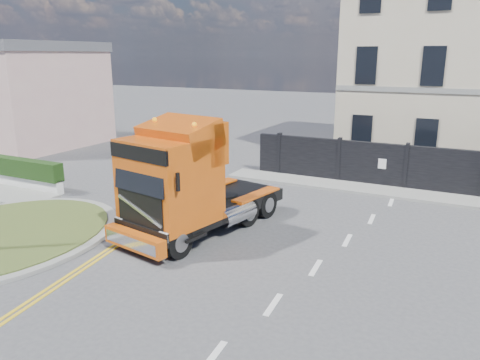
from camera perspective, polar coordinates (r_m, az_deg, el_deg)
The scene contains 6 objects.
ground at distance 14.96m, azimuth -1.22°, elevation -7.85°, with size 120.00×120.00×0.00m, color #424244.
seaside_bldg_pink at distance 34.02m, azimuth -24.83°, elevation 8.94°, with size 8.00×8.00×6.00m, color #CDAAA0.
hoarding_fence at distance 21.70m, azimuth 26.22°, elevation 0.65°, with size 18.80×0.25×2.00m.
georgian_building at distance 28.66m, azimuth 26.59°, elevation 13.43°, with size 12.30×10.30×12.80m.
pavement_far at distance 21.07m, azimuth 24.38°, elevation -2.20°, with size 20.00×1.60×0.12m, color gray.
truck at distance 15.16m, azimuth -6.80°, elevation -0.79°, with size 3.53×6.70×3.81m.
Camera 1 is at (6.49, -12.16, 5.82)m, focal length 35.00 mm.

